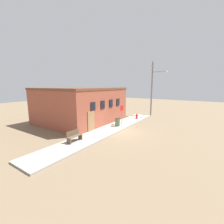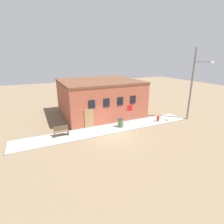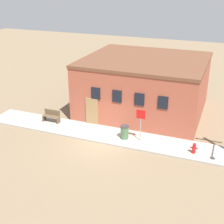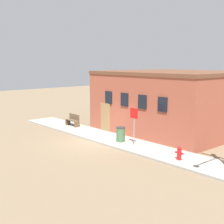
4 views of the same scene
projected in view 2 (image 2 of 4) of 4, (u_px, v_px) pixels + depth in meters
The scene contains 8 objects.
ground_plane at pixel (114, 134), 17.42m from camera, with size 80.00×80.00×0.00m, color #7A664C.
sidewalk at pixel (109, 129), 18.47m from camera, with size 19.02×2.48×0.13m.
brick_building at pixel (99, 97), 22.97m from camera, with size 9.64×8.62×4.52m.
fire_hydrant at pixel (158, 118), 20.46m from camera, with size 0.48×0.23×0.73m.
stop_sign at pixel (130, 112), 18.91m from camera, with size 0.62×0.06×2.28m.
bench at pixel (61, 131), 16.69m from camera, with size 1.35×0.44×0.94m.
trash_bin at pixel (121, 123), 18.73m from camera, with size 0.59×0.59×0.95m.
utility_pole at pixel (193, 82), 20.20m from camera, with size 1.80×2.39×8.37m.
Camera 2 is at (-6.98, -14.32, 7.39)m, focal length 28.00 mm.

